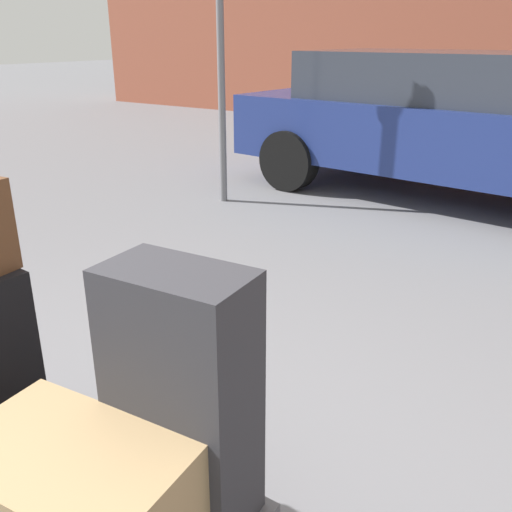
# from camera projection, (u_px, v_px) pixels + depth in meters

# --- Properties ---
(suitcase_charcoal_stacked_top) EXTENTS (0.39, 0.24, 0.71)m
(suitcase_charcoal_stacked_top) POSITION_uv_depth(u_px,v_px,m) (182.00, 398.00, 1.45)
(suitcase_charcoal_stacked_top) COLOR #2D2D33
(suitcase_charcoal_stacked_top) RESTS_ON luggage_cart
(duffel_bag_tan_rear_right) EXTENTS (0.58, 0.40, 0.35)m
(duffel_bag_tan_rear_right) POSITION_uv_depth(u_px,v_px,m) (75.00, 509.00, 1.34)
(duffel_bag_tan_rear_right) COLOR #9E7F56
(duffel_bag_tan_rear_right) RESTS_ON luggage_cart
(parked_car) EXTENTS (4.44, 2.21, 1.42)m
(parked_car) POSITION_uv_depth(u_px,v_px,m) (448.00, 121.00, 5.68)
(parked_car) COLOR navy
(parked_car) RESTS_ON ground_plane
(no_parking_sign) EXTENTS (0.50, 0.10, 2.59)m
(no_parking_sign) POSITION_uv_depth(u_px,v_px,m) (220.00, 32.00, 5.15)
(no_parking_sign) COLOR slate
(no_parking_sign) RESTS_ON ground_plane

